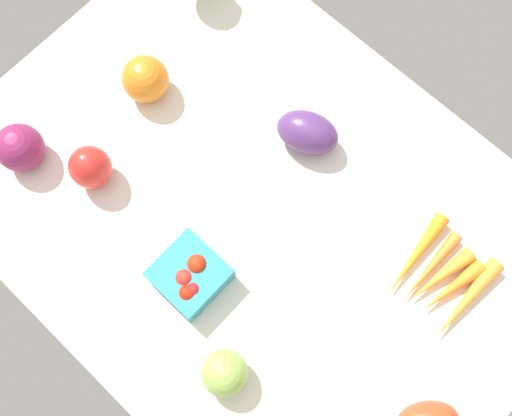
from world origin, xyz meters
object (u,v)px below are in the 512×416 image
at_px(berry_basket, 191,277).
at_px(eggplant, 308,133).
at_px(red_onion_near_basket, 20,148).
at_px(carrot_bunch, 442,279).
at_px(heirloom_tomato_green, 224,373).
at_px(heirloom_tomato_orange, 145,79).
at_px(bell_pepper_red, 90,167).

xyz_separation_m(berry_basket, eggplant, (0.03, -0.32, 0.01)).
bearing_deg(red_onion_near_basket, eggplant, -133.51).
distance_m(carrot_bunch, heirloom_tomato_green, 0.39).
distance_m(heirloom_tomato_orange, carrot_bunch, 0.62).
distance_m(bell_pepper_red, eggplant, 0.38).
bearing_deg(heirloom_tomato_green, bell_pepper_red, -12.50).
bearing_deg(bell_pepper_red, heirloom_tomato_orange, -73.68).
relative_size(bell_pepper_red, red_onion_near_basket, 1.07).
bearing_deg(carrot_bunch, heirloom_tomato_green, 65.86).
bearing_deg(berry_basket, heirloom_tomato_green, 153.33).
bearing_deg(eggplant, carrot_bunch, -28.03).
xyz_separation_m(heirloom_tomato_orange, eggplant, (-0.28, -0.12, -0.01)).
height_order(heirloom_tomato_orange, carrot_bunch, heirloom_tomato_orange).
height_order(bell_pepper_red, heirloom_tomato_orange, bell_pepper_red).
height_order(bell_pepper_red, eggplant, bell_pepper_red).
height_order(berry_basket, heirloom_tomato_orange, heirloom_tomato_orange).
relative_size(heirloom_tomato_orange, carrot_bunch, 0.50).
distance_m(heirloom_tomato_orange, eggplant, 0.30).
xyz_separation_m(carrot_bunch, eggplant, (0.33, -0.04, 0.02)).
distance_m(carrot_bunch, red_onion_near_basket, 0.75).
bearing_deg(red_onion_near_basket, berry_basket, -173.46).
bearing_deg(eggplant, bell_pepper_red, -148.54).
distance_m(berry_basket, eggplant, 0.32).
distance_m(berry_basket, heirloom_tomato_green, 0.16).
bearing_deg(carrot_bunch, heirloom_tomato_orange, 7.98).
xyz_separation_m(bell_pepper_red, red_onion_near_basket, (0.12, 0.06, -0.00)).
bearing_deg(bell_pepper_red, carrot_bunch, -154.53).
xyz_separation_m(red_onion_near_basket, heirloom_tomato_green, (-0.51, 0.03, -0.00)).
bearing_deg(carrot_bunch, eggplant, -6.20).
relative_size(carrot_bunch, eggplant, 1.54).
xyz_separation_m(heirloom_tomato_orange, heirloom_tomato_green, (-0.45, 0.27, -0.00)).
bearing_deg(eggplant, red_onion_near_basket, -155.34).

